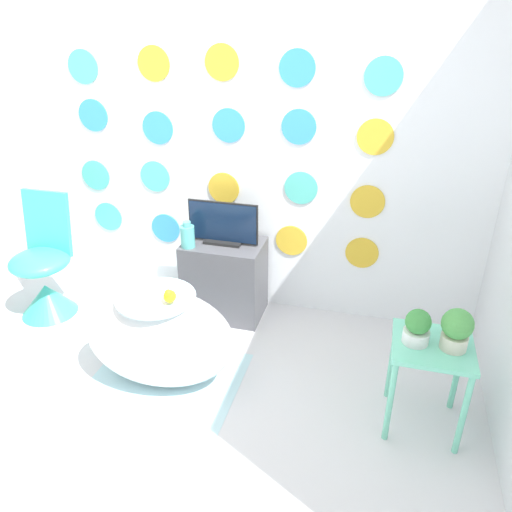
# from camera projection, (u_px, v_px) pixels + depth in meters

# --- Properties ---
(ground_plane) EXTENTS (12.00, 12.00, 0.00)m
(ground_plane) POSITION_uv_depth(u_px,v_px,m) (128.00, 461.00, 2.52)
(ground_plane) COLOR silver
(wall_back_dotted) EXTENTS (4.60, 0.05, 2.60)m
(wall_back_dotted) POSITION_uv_depth(u_px,v_px,m) (225.00, 131.00, 3.39)
(wall_back_dotted) COLOR white
(wall_back_dotted) RESTS_ON ground_plane
(rug) EXTENTS (0.90, 0.92, 0.01)m
(rug) POSITION_uv_depth(u_px,v_px,m) (160.00, 389.00, 2.99)
(rug) COLOR silver
(rug) RESTS_ON ground_plane
(bathtub) EXTENTS (0.92, 0.56, 0.59)m
(bathtub) POSITION_uv_depth(u_px,v_px,m) (160.00, 336.00, 2.98)
(bathtub) COLOR white
(bathtub) RESTS_ON ground_plane
(rubber_duck) EXTENTS (0.07, 0.08, 0.08)m
(rubber_duck) POSITION_uv_depth(u_px,v_px,m) (169.00, 296.00, 2.75)
(rubber_duck) COLOR yellow
(rubber_duck) RESTS_ON bathtub
(chair) EXTENTS (0.42, 0.42, 0.90)m
(chair) POSITION_uv_depth(u_px,v_px,m) (45.00, 279.00, 3.63)
(chair) COLOR #38B2A3
(chair) RESTS_ON ground_plane
(tv_cabinet) EXTENTS (0.56, 0.38, 0.58)m
(tv_cabinet) POSITION_uv_depth(u_px,v_px,m) (225.00, 279.00, 3.62)
(tv_cabinet) COLOR #4C4C51
(tv_cabinet) RESTS_ON ground_plane
(tv) EXTENTS (0.50, 0.12, 0.30)m
(tv) POSITION_uv_depth(u_px,v_px,m) (223.00, 225.00, 3.43)
(tv) COLOR black
(tv) RESTS_ON tv_cabinet
(vase) EXTENTS (0.10, 0.10, 0.19)m
(vase) POSITION_uv_depth(u_px,v_px,m) (188.00, 236.00, 3.40)
(vase) COLOR #51B2AD
(vase) RESTS_ON tv_cabinet
(side_table) EXTENTS (0.40, 0.39, 0.53)m
(side_table) POSITION_uv_depth(u_px,v_px,m) (430.00, 361.00, 2.57)
(side_table) COLOR #72D8B7
(side_table) RESTS_ON ground_plane
(potted_plant_left) EXTENTS (0.13, 0.13, 0.19)m
(potted_plant_left) POSITION_uv_depth(u_px,v_px,m) (417.00, 327.00, 2.50)
(potted_plant_left) COLOR white
(potted_plant_left) RESTS_ON side_table
(potted_plant_right) EXTENTS (0.15, 0.15, 0.22)m
(potted_plant_right) POSITION_uv_depth(u_px,v_px,m) (457.00, 329.00, 2.44)
(potted_plant_right) COLOR beige
(potted_plant_right) RESTS_ON side_table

